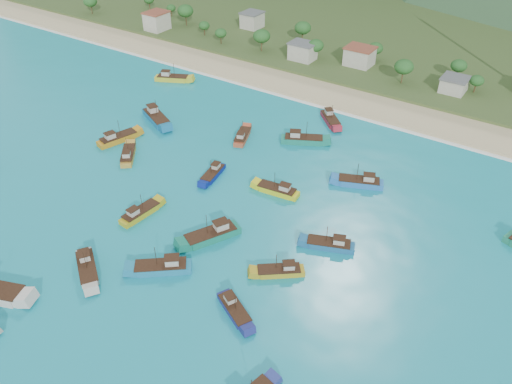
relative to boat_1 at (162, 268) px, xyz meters
The scene contains 23 objects.
ground 10.61m from the boat_1, 110.94° to the left, with size 600.00×600.00×0.00m, color #0D7F95.
beach 88.97m from the boat_1, 92.44° to the left, with size 400.00×18.00×1.20m, color beige.
land 149.93m from the boat_1, 91.45° to the left, with size 400.00×110.00×2.40m, color #385123.
surf_line 79.48m from the boat_1, 92.73° to the left, with size 400.00×2.50×0.08m, color white.
village 111.74m from the boat_1, 83.87° to the left, with size 214.92×33.24×7.75m.
vegetation 113.58m from the boat_1, 95.65° to the left, with size 274.60×26.03×8.79m.
boat_1 is the anchor object (origin of this frame).
boat_3 12.83m from the boat_1, 80.47° to the left, with size 8.50×12.15×7.00m.
boat_4 72.04m from the boat_1, 90.67° to the left, with size 9.39×9.47×6.08m.
boat_5 17.37m from the boat_1, ahead, with size 9.17×6.46×5.29m.
boat_6 33.44m from the boat_1, 45.30° to the left, with size 10.09×6.28×5.75m.
boat_8 18.41m from the boat_1, 147.27° to the left, with size 3.71×9.90×5.72m.
boat_10 52.87m from the boat_1, 145.45° to the left, with size 6.11×11.40×6.46m.
boat_12 52.38m from the boat_1, 108.13° to the left, with size 6.06×9.84×5.60m.
boat_13 34.14m from the boat_1, 81.68° to the left, with size 10.21×4.08×5.87m.
boat_14 33.18m from the boat_1, 110.89° to the left, with size 4.28×9.34×5.32m.
boat_15 90.17m from the boat_1, 130.36° to the left, with size 11.58×7.97×6.66m.
boat_16 14.25m from the boat_1, 145.58° to the right, with size 10.46×8.42×6.21m.
boat_18 22.45m from the boat_1, 31.82° to the left, with size 8.83×7.73×5.38m.
boat_20 43.43m from the boat_1, 143.99° to the left, with size 8.44×9.52×5.83m.
boat_21 61.67m from the boat_1, 134.04° to the left, with size 13.27×8.97×7.61m.
boat_24 51.19m from the boat_1, 67.67° to the left, with size 11.11×7.10×6.34m.
boat_28 57.25m from the boat_1, 91.62° to the left, with size 11.60×8.26×6.71m.
Camera 1 is at (56.74, -56.70, 68.35)m, focal length 35.00 mm.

